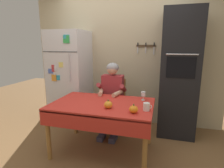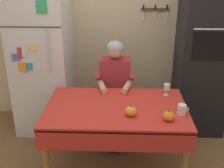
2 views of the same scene
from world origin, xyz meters
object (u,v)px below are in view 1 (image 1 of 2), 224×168
at_px(wall_oven, 178,74).
at_px(pumpkin_medium, 134,109).
at_px(chair_behind_person, 114,102).
at_px(wine_glass, 143,94).
at_px(dining_table, 102,109).
at_px(seated_person, 112,93).
at_px(pumpkin_large, 108,105).
at_px(coffee_mug, 147,107).
at_px(refrigerator, 71,78).

distance_m(wall_oven, pumpkin_medium, 1.32).
height_order(chair_behind_person, wine_glass, chair_behind_person).
distance_m(dining_table, seated_person, 0.61).
xyz_separation_m(wall_oven, seated_person, (-1.08, -0.32, -0.31)).
xyz_separation_m(seated_person, wine_glass, (0.56, -0.30, 0.09)).
bearing_deg(wall_oven, wine_glass, -129.79).
distance_m(chair_behind_person, wine_glass, 0.81).
relative_size(pumpkin_large, pumpkin_medium, 1.02).
bearing_deg(chair_behind_person, coffee_mug, -54.61).
relative_size(seated_person, pumpkin_medium, 11.03).
height_order(wall_oven, seated_person, wall_oven).
height_order(wall_oven, wine_glass, wall_oven).
bearing_deg(seated_person, pumpkin_large, -77.58).
bearing_deg(coffee_mug, wine_glass, 101.27).
height_order(coffee_mug, wine_glass, wine_glass).
height_order(refrigerator, pumpkin_large, refrigerator).
bearing_deg(pumpkin_medium, wall_oven, 63.89).
xyz_separation_m(wall_oven, pumpkin_large, (-0.91, -1.09, -0.26)).
xyz_separation_m(dining_table, pumpkin_large, (0.14, -0.16, 0.13)).
bearing_deg(pumpkin_large, wine_glass, 49.90).
relative_size(chair_behind_person, pumpkin_medium, 8.24).
bearing_deg(wall_oven, pumpkin_medium, -116.11).
height_order(refrigerator, wine_glass, refrigerator).
xyz_separation_m(wall_oven, chair_behind_person, (-1.08, -0.13, -0.54)).
height_order(chair_behind_person, pumpkin_large, chair_behind_person).
relative_size(refrigerator, pumpkin_large, 15.64).
xyz_separation_m(refrigerator, pumpkin_medium, (1.43, -1.13, -0.11)).
xyz_separation_m(dining_table, seated_person, (-0.03, 0.60, 0.08)).
xyz_separation_m(refrigerator, dining_table, (0.95, -0.88, -0.24)).
height_order(refrigerator, chair_behind_person, refrigerator).
bearing_deg(pumpkin_medium, wine_glass, 84.13).
bearing_deg(dining_table, wine_glass, 29.65).
relative_size(dining_table, seated_person, 1.12).
height_order(dining_table, chair_behind_person, chair_behind_person).
height_order(dining_table, seated_person, seated_person).
bearing_deg(refrigerator, chair_behind_person, -5.61).
distance_m(dining_table, coffee_mug, 0.65).
bearing_deg(dining_table, chair_behind_person, 92.09).
bearing_deg(coffee_mug, wall_oven, 67.60).
xyz_separation_m(coffee_mug, pumpkin_medium, (-0.14, -0.12, -0.00)).
relative_size(chair_behind_person, seated_person, 0.75).
distance_m(refrigerator, dining_table, 1.32).
xyz_separation_m(pumpkin_large, pumpkin_medium, (0.34, -0.08, -0.00)).
height_order(dining_table, pumpkin_medium, pumpkin_medium).
relative_size(coffee_mug, pumpkin_medium, 0.96).
bearing_deg(chair_behind_person, dining_table, -87.91).
height_order(pumpkin_large, pumpkin_medium, pumpkin_large).
distance_m(dining_table, pumpkin_large, 0.25).
xyz_separation_m(refrigerator, chair_behind_person, (0.92, -0.09, -0.39)).
distance_m(chair_behind_person, coffee_mug, 1.15).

